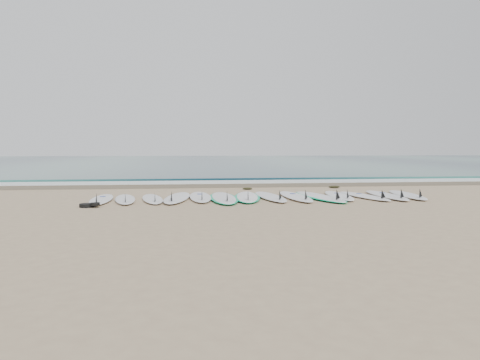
{
  "coord_description": "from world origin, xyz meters",
  "views": [
    {
      "loc": [
        -1.98,
        -11.89,
        1.32
      ],
      "look_at": [
        -0.37,
        1.17,
        0.4
      ],
      "focal_mm": 35.0,
      "sensor_mm": 36.0,
      "label": 1
    }
  ],
  "objects": [
    {
      "name": "surfboard_6",
      "position": [
        -0.33,
        -0.02,
        0.05
      ],
      "size": [
        0.96,
        2.77,
        0.34
      ],
      "rotation": [
        0.0,
        0.0,
        -0.12
      ],
      "color": "white",
      "rests_on": "ground"
    },
    {
      "name": "surfboard_3",
      "position": [
        -2.13,
        -0.08,
        0.06
      ],
      "size": [
        0.89,
        2.79,
        0.35
      ],
      "rotation": [
        0.0,
        0.0,
        -0.12
      ],
      "color": "white",
      "rests_on": "ground"
    },
    {
      "name": "surfboard_1",
      "position": [
        -3.39,
        -0.17,
        0.05
      ],
      "size": [
        0.78,
        2.38,
        0.3
      ],
      "rotation": [
        0.0,
        0.0,
        0.13
      ],
      "color": "silver",
      "rests_on": "ground"
    },
    {
      "name": "surfboard_8",
      "position": [
        0.93,
        -0.13,
        0.06
      ],
      "size": [
        0.6,
        2.7,
        0.34
      ],
      "rotation": [
        0.0,
        0.0,
        0.02
      ],
      "color": "white",
      "rests_on": "ground"
    },
    {
      "name": "surfboard_13",
      "position": [
        4.0,
        -0.1,
        0.06
      ],
      "size": [
        0.86,
        2.61,
        0.33
      ],
      "rotation": [
        0.0,
        0.0,
        -0.13
      ],
      "color": "white",
      "rests_on": "ground"
    },
    {
      "name": "leash_coil",
      "position": [
        -4.04,
        -1.33,
        0.05
      ],
      "size": [
        0.46,
        0.36,
        0.11
      ],
      "color": "black",
      "rests_on": "ground"
    },
    {
      "name": "surfboard_2",
      "position": [
        -2.72,
        -0.18,
        0.05
      ],
      "size": [
        0.78,
        2.37,
        0.3
      ],
      "rotation": [
        0.0,
        0.0,
        0.13
      ],
      "color": "white",
      "rests_on": "ground"
    },
    {
      "name": "ocean",
      "position": [
        0.0,
        32.5,
        0.01
      ],
      "size": [
        120.0,
        55.0,
        0.03
      ],
      "primitive_type": "cube",
      "color": "#205153",
      "rests_on": "ground"
    },
    {
      "name": "seaweed_near",
      "position": [
        0.03,
        2.55,
        0.03
      ],
      "size": [
        0.31,
        0.24,
        0.06
      ],
      "primitive_type": "ellipsoid",
      "color": "black",
      "rests_on": "ground"
    },
    {
      "name": "surfboard_7",
      "position": [
        0.28,
        -0.09,
        0.06
      ],
      "size": [
        0.69,
        2.66,
        0.34
      ],
      "rotation": [
        0.0,
        0.0,
        0.06
      ],
      "color": "white",
      "rests_on": "ground"
    },
    {
      "name": "surfboard_12",
      "position": [
        3.4,
        -0.15,
        0.06
      ],
      "size": [
        0.65,
        2.65,
        0.34
      ],
      "rotation": [
        0.0,
        0.0,
        -0.04
      ],
      "color": "silver",
      "rests_on": "ground"
    },
    {
      "name": "surfboard_0",
      "position": [
        -3.97,
        -0.15,
        0.05
      ],
      "size": [
        0.6,
        2.45,
        0.31
      ],
      "rotation": [
        0.0,
        0.0,
        0.04
      ],
      "color": "white",
      "rests_on": "ground"
    },
    {
      "name": "surfboard_10",
      "position": [
        2.12,
        -0.04,
        0.06
      ],
      "size": [
        0.76,
        2.54,
        0.32
      ],
      "rotation": [
        0.0,
        0.0,
        -0.1
      ],
      "color": "white",
      "rests_on": "ground"
    },
    {
      "name": "wet_sand_band",
      "position": [
        0.0,
        4.1,
        0.01
      ],
      "size": [
        120.0,
        1.8,
        0.01
      ],
      "primitive_type": "cube",
      "color": "brown",
      "rests_on": "ground"
    },
    {
      "name": "surfboard_9",
      "position": [
        1.54,
        -0.24,
        0.05
      ],
      "size": [
        1.05,
        2.86,
        0.35
      ],
      "rotation": [
        0.0,
        0.0,
        0.14
      ],
      "color": "silver",
      "rests_on": "ground"
    },
    {
      "name": "surfboard_11",
      "position": [
        2.76,
        -0.2,
        0.05
      ],
      "size": [
        0.86,
        2.48,
        0.31
      ],
      "rotation": [
        0.0,
        0.0,
        0.15
      ],
      "color": "white",
      "rests_on": "ground"
    },
    {
      "name": "wave_crest",
      "position": [
        0.0,
        7.0,
        0.05
      ],
      "size": [
        120.0,
        1.0,
        0.1
      ],
      "primitive_type": "cube",
      "color": "#205153",
      "rests_on": "ground"
    },
    {
      "name": "ground",
      "position": [
        0.0,
        0.0,
        0.0
      ],
      "size": [
        120.0,
        120.0,
        0.0
      ],
      "primitive_type": "plane",
      "color": "tan"
    },
    {
      "name": "surfboard_4",
      "position": [
        -1.53,
        0.09,
        0.06
      ],
      "size": [
        0.55,
        2.64,
        0.34
      ],
      "rotation": [
        0.0,
        0.0,
        0.0
      ],
      "color": "white",
      "rests_on": "ground"
    },
    {
      "name": "surfboard_5",
      "position": [
        -0.95,
        -0.2,
        0.05
      ],
      "size": [
        0.7,
        2.85,
        0.36
      ],
      "rotation": [
        0.0,
        0.0,
        -0.01
      ],
      "color": "white",
      "rests_on": "ground"
    },
    {
      "name": "seaweed_far",
      "position": [
        2.92,
        2.78,
        0.04
      ],
      "size": [
        0.37,
        0.29,
        0.07
      ],
      "primitive_type": "ellipsoid",
      "color": "black",
      "rests_on": "ground"
    },
    {
      "name": "foam_band",
      "position": [
        0.0,
        5.5,
        0.02
      ],
      "size": [
        120.0,
        1.4,
        0.04
      ],
      "primitive_type": "cube",
      "color": "silver",
      "rests_on": "ground"
    }
  ]
}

